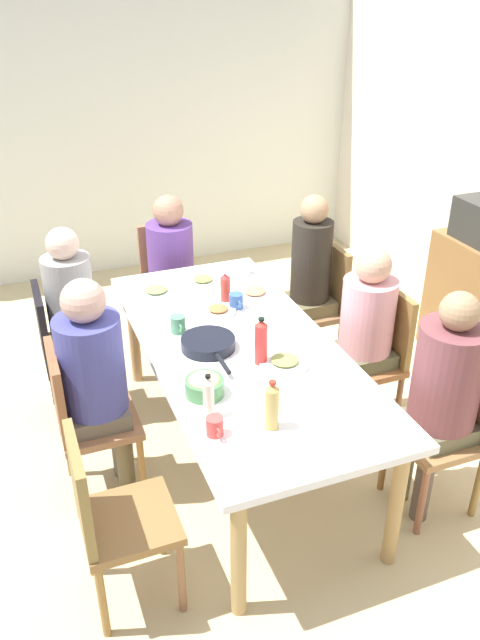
{
  "coord_description": "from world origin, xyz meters",
  "views": [
    {
      "loc": [
        2.74,
        -1.06,
        2.5
      ],
      "look_at": [
        0.0,
        0.0,
        0.9
      ],
      "focal_mm": 35.74,
      "sensor_mm": 36.0,
      "label": 1
    }
  ],
  "objects_px": {
    "chair_2": "(63,347)",
    "plate_3": "(255,293)",
    "chair_3": "(169,278)",
    "chair_4": "(375,352)",
    "chair_1": "(319,301)",
    "bottle_0": "(225,287)",
    "person_4": "(365,324)",
    "plate_0": "(218,310)",
    "chair_6": "(109,514)",
    "person_2": "(74,311)",
    "side_cabinet": "(479,302)",
    "chair_5": "(452,422)",
    "serving_pan": "(208,344)",
    "dining_table": "(240,356)",
    "plate_4": "(156,291)",
    "cup_1": "(215,427)",
    "bottle_2": "(209,397)",
    "person_5": "(444,386)",
    "cup_0": "(245,268)",
    "bottle_1": "(261,342)",
    "bowl_0": "(204,385)",
    "plate_1": "(285,362)",
    "chair_0": "(82,415)",
    "person_3": "(171,257)",
    "plate_2": "(203,281)",
    "bottle_3": "(272,406)",
    "cup_3": "(178,324)",
    "person_0": "(94,371)",
    "person_1": "(309,272)"
  },
  "relations": [
    {
      "from": "person_0",
      "to": "chair_6",
      "type": "relative_size",
      "value": 1.4
    },
    {
      "from": "bottle_2",
      "to": "side_cabinet",
      "type": "bearing_deg",
      "value": 111.9
    },
    {
      "from": "person_1",
      "to": "side_cabinet",
      "type": "relative_size",
      "value": 1.41
    },
    {
      "from": "plate_1",
      "to": "bowl_0",
      "type": "bearing_deg",
      "value": -77.58
    },
    {
      "from": "person_2",
      "to": "chair_4",
      "type": "bearing_deg",
      "value": 66.21
    },
    {
      "from": "bottle_1",
      "to": "plate_0",
      "type": "bearing_deg",
      "value": -177.93
    },
    {
      "from": "person_5",
      "to": "cup_0",
      "type": "bearing_deg",
      "value": -164.99
    },
    {
      "from": "bowl_0",
      "to": "person_5",
      "type": "bearing_deg",
      "value": 72.0
    },
    {
      "from": "chair_4",
      "to": "chair_6",
      "type": "distance_m",
      "value": 1.88
    },
    {
      "from": "plate_1",
      "to": "chair_5",
      "type": "bearing_deg",
      "value": 57.69
    },
    {
      "from": "dining_table",
      "to": "bowl_0",
      "type": "relative_size",
      "value": 11.59
    },
    {
      "from": "chair_5",
      "to": "cup_3",
      "type": "xyz_separation_m",
      "value": [
        -0.97,
        -1.14,
        0.29
      ]
    },
    {
      "from": "bottle_0",
      "to": "side_cabinet",
      "type": "relative_size",
      "value": 0.21
    },
    {
      "from": "chair_5",
      "to": "side_cabinet",
      "type": "height_order",
      "value": "same"
    },
    {
      "from": "person_0",
      "to": "bottle_3",
      "type": "bearing_deg",
      "value": 42.57
    },
    {
      "from": "chair_2",
      "to": "plate_3",
      "type": "height_order",
      "value": "chair_2"
    },
    {
      "from": "person_4",
      "to": "plate_0",
      "type": "distance_m",
      "value": 0.86
    },
    {
      "from": "bottle_2",
      "to": "bottle_3",
      "type": "distance_m",
      "value": 0.29
    },
    {
      "from": "side_cabinet",
      "to": "plate_2",
      "type": "bearing_deg",
      "value": -101.99
    },
    {
      "from": "chair_3",
      "to": "bottle_0",
      "type": "distance_m",
      "value": 1.0
    },
    {
      "from": "plate_2",
      "to": "bowl_0",
      "type": "distance_m",
      "value": 1.24
    },
    {
      "from": "side_cabinet",
      "to": "serving_pan",
      "type": "bearing_deg",
      "value": -79.85
    },
    {
      "from": "chair_3",
      "to": "side_cabinet",
      "type": "distance_m",
      "value": 2.24
    },
    {
      "from": "plate_1",
      "to": "bottle_0",
      "type": "bearing_deg",
      "value": -177.47
    },
    {
      "from": "bottle_0",
      "to": "side_cabinet",
      "type": "bearing_deg",
      "value": 86.45
    },
    {
      "from": "person_2",
      "to": "bottle_2",
      "type": "bearing_deg",
      "value": 18.57
    },
    {
      "from": "person_2",
      "to": "cup_3",
      "type": "relative_size",
      "value": 10.57
    },
    {
      "from": "chair_4",
      "to": "bottle_3",
      "type": "height_order",
      "value": "bottle_3"
    },
    {
      "from": "dining_table",
      "to": "plate_4",
      "type": "distance_m",
      "value": 0.81
    },
    {
      "from": "cup_1",
      "to": "side_cabinet",
      "type": "relative_size",
      "value": 0.12
    },
    {
      "from": "chair_4",
      "to": "plate_4",
      "type": "height_order",
      "value": "chair_4"
    },
    {
      "from": "cup_0",
      "to": "bottle_1",
      "type": "bearing_deg",
      "value": -17.18
    },
    {
      "from": "chair_1",
      "to": "serving_pan",
      "type": "distance_m",
      "value": 1.28
    },
    {
      "from": "chair_2",
      "to": "plate_4",
      "type": "bearing_deg",
      "value": 93.95
    },
    {
      "from": "chair_5",
      "to": "person_5",
      "type": "xyz_separation_m",
      "value": [
        0.0,
        -0.09,
        0.24
      ]
    },
    {
      "from": "chair_0",
      "to": "cup_0",
      "type": "bearing_deg",
      "value": 124.53
    },
    {
      "from": "plate_4",
      "to": "bottle_2",
      "type": "distance_m",
      "value": 1.3
    },
    {
      "from": "person_0",
      "to": "person_5",
      "type": "distance_m",
      "value": 1.72
    },
    {
      "from": "chair_2",
      "to": "person_2",
      "type": "height_order",
      "value": "person_2"
    },
    {
      "from": "person_2",
      "to": "serving_pan",
      "type": "distance_m",
      "value": 0.93
    },
    {
      "from": "chair_2",
      "to": "person_3",
      "type": "xyz_separation_m",
      "value": [
        -0.65,
        0.87,
        0.2
      ]
    },
    {
      "from": "cup_1",
      "to": "bottle_2",
      "type": "bearing_deg",
      "value": 171.93
    },
    {
      "from": "chair_0",
      "to": "person_3",
      "type": "bearing_deg",
      "value": 147.79
    },
    {
      "from": "plate_1",
      "to": "plate_2",
      "type": "relative_size",
      "value": 1.14
    },
    {
      "from": "chair_6",
      "to": "bowl_0",
      "type": "bearing_deg",
      "value": 123.23
    },
    {
      "from": "chair_1",
      "to": "bottle_0",
      "type": "height_order",
      "value": "bottle_0"
    },
    {
      "from": "chair_3",
      "to": "chair_4",
      "type": "height_order",
      "value": "same"
    },
    {
      "from": "person_2",
      "to": "person_4",
      "type": "xyz_separation_m",
      "value": [
        0.72,
        1.55,
        -0.03
      ]
    },
    {
      "from": "person_2",
      "to": "chair_4",
      "type": "distance_m",
      "value": 1.81
    },
    {
      "from": "chair_1",
      "to": "cup_1",
      "type": "height_order",
      "value": "chair_1"
    }
  ]
}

